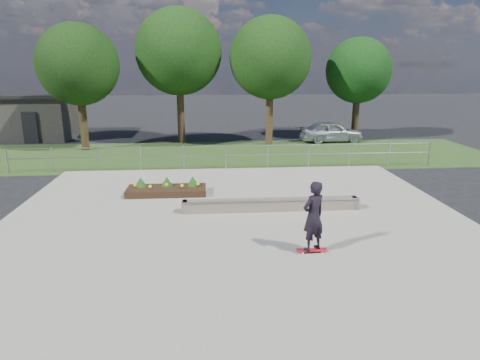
# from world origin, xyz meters

# --- Properties ---
(ground) EXTENTS (120.00, 120.00, 0.00)m
(ground) POSITION_xyz_m (0.00, 0.00, 0.00)
(ground) COLOR black
(ground) RESTS_ON ground
(grass_verge) EXTENTS (30.00, 8.00, 0.02)m
(grass_verge) POSITION_xyz_m (0.00, 11.00, 0.01)
(grass_verge) COLOR #2A451B
(grass_verge) RESTS_ON ground
(concrete_slab) EXTENTS (15.00, 15.00, 0.06)m
(concrete_slab) POSITION_xyz_m (0.00, 0.00, 0.03)
(concrete_slab) COLOR gray
(concrete_slab) RESTS_ON ground
(fence) EXTENTS (20.06, 0.06, 1.20)m
(fence) POSITION_xyz_m (0.00, 7.50, 0.77)
(fence) COLOR gray
(fence) RESTS_ON ground
(building) EXTENTS (8.40, 5.40, 3.00)m
(building) POSITION_xyz_m (-14.00, 18.00, 1.51)
(building) COLOR #2C2A27
(building) RESTS_ON ground
(tree_far_left) EXTENTS (4.55, 4.55, 7.15)m
(tree_far_left) POSITION_xyz_m (-8.00, 13.00, 4.85)
(tree_far_left) COLOR black
(tree_far_left) RESTS_ON ground
(tree_mid_left) EXTENTS (5.25, 5.25, 8.25)m
(tree_mid_left) POSITION_xyz_m (-2.50, 15.00, 5.61)
(tree_mid_left) COLOR #362215
(tree_mid_left) RESTS_ON ground
(tree_mid_right) EXTENTS (4.90, 4.90, 7.70)m
(tree_mid_right) POSITION_xyz_m (3.00, 14.00, 5.23)
(tree_mid_right) COLOR #382516
(tree_mid_right) RESTS_ON ground
(tree_far_right) EXTENTS (4.20, 4.20, 6.60)m
(tree_far_right) POSITION_xyz_m (9.00, 15.50, 4.48)
(tree_far_right) COLOR #2F2113
(tree_far_right) RESTS_ON ground
(grind_ledge) EXTENTS (6.00, 0.44, 0.43)m
(grind_ledge) POSITION_xyz_m (1.24, 1.29, 0.26)
(grind_ledge) COLOR #685A4D
(grind_ledge) RESTS_ON concrete_slab
(planter_bed) EXTENTS (3.00, 1.20, 0.61)m
(planter_bed) POSITION_xyz_m (-2.47, 3.57, 0.24)
(planter_bed) COLOR black
(planter_bed) RESTS_ON concrete_slab
(skateboarder) EXTENTS (0.81, 0.72, 1.95)m
(skateboarder) POSITION_xyz_m (1.82, -2.13, 1.07)
(skateboarder) COLOR white
(skateboarder) RESTS_ON concrete_slab
(parked_car) EXTENTS (4.08, 1.86, 1.36)m
(parked_car) POSITION_xyz_m (7.15, 14.60, 0.68)
(parked_car) COLOR #A9AFB3
(parked_car) RESTS_ON ground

